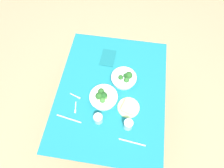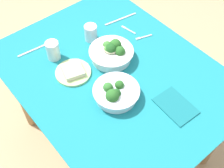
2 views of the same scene
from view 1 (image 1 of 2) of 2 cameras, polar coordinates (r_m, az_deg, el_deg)
The scene contains 12 objects.
ground_plane at distance 2.29m, azimuth -0.17°, elevation -9.99°, with size 6.00×6.00×0.00m, color tan.
dining_table at distance 1.74m, azimuth -0.22°, elevation -3.92°, with size 1.18×0.92×0.72m.
broccoli_bowl_far at distance 1.65m, azimuth 3.71°, elevation 1.71°, with size 0.22×0.22×0.10m.
broccoli_bowl_near at distance 1.56m, azimuth -2.65°, elevation -4.04°, with size 0.23×0.23×0.10m.
bread_side_plate at distance 1.56m, azimuth 4.99°, elevation -6.96°, with size 0.18×0.18×0.04m.
water_glass_center at distance 1.47m, azimuth 4.91°, elevation -12.09°, with size 0.07×0.07×0.10m, color silver.
water_glass_side at distance 1.49m, azimuth -4.15°, elevation -10.37°, with size 0.07×0.07×0.09m, color silver.
fork_by_far_bowl at distance 1.63m, azimuth -10.83°, elevation -3.64°, with size 0.04×0.10×0.00m.
fork_by_near_bowl at distance 1.59m, azimuth -10.92°, elevation -7.08°, with size 0.10×0.03×0.00m.
table_knife_left at distance 1.50m, azimuth 6.06°, elevation -17.03°, with size 0.21×0.01×0.00m, color #B7B7BC.
table_knife_right at distance 1.57m, azimuth -12.82°, elevation -10.15°, with size 0.21×0.01×0.00m, color #B7B7BC.
napkin_folded_upper at distance 1.80m, azimuth -1.23°, elevation 7.91°, with size 0.19×0.13×0.01m, color #156870.
Camera 1 is at (0.70, 0.11, 2.18)m, focal length 30.42 mm.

